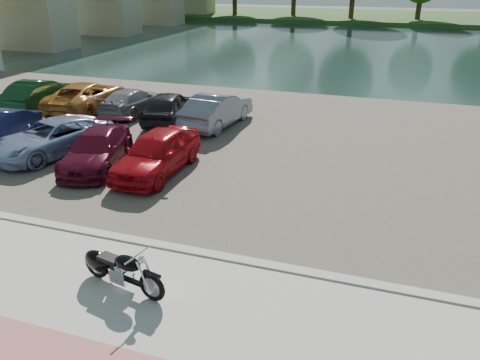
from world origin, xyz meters
name	(u,v)px	position (x,y,z in m)	size (l,w,h in m)	color
ground	(168,305)	(0.00, 0.00, 0.00)	(200.00, 200.00, 0.00)	#595447
promenade	(145,335)	(0.00, -1.00, 0.05)	(60.00, 6.00, 0.10)	#AEABA4
kerb	(203,254)	(0.00, 2.00, 0.07)	(60.00, 0.30, 0.14)	#AEABA4
parking_lot	(285,143)	(0.00, 11.00, 0.02)	(60.00, 18.00, 0.04)	#463F38
river	(354,48)	(0.00, 40.00, 0.00)	(120.00, 40.00, 0.00)	#1B302D
far_bank	(375,17)	(0.00, 72.00, 0.30)	(120.00, 24.00, 0.60)	#264217
motorcycle	(116,268)	(-1.34, 0.18, 0.56)	(2.30, 0.88, 1.05)	black
car_2	(52,137)	(-8.33, 6.90, 0.71)	(2.22, 4.81, 1.34)	#7F91B9
car_3	(97,149)	(-5.98, 6.38, 0.68)	(1.78, 4.38, 1.27)	#4C0A1E
car_4	(157,152)	(-3.58, 6.49, 0.79)	(1.77, 4.41, 1.50)	#A30A13
car_5	(39,94)	(-13.51, 12.42, 0.79)	(1.59, 4.56, 1.50)	#0F3719
car_6	(87,96)	(-10.85, 12.78, 0.77)	(2.43, 5.28, 1.47)	#B57029
car_7	(132,101)	(-8.34, 12.99, 0.67)	(1.76, 4.33, 1.26)	gray
car_8	(169,107)	(-5.96, 12.26, 0.77)	(1.73, 4.31, 1.47)	black
car_9	(217,109)	(-3.57, 12.41, 0.80)	(1.61, 4.61, 1.52)	slate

